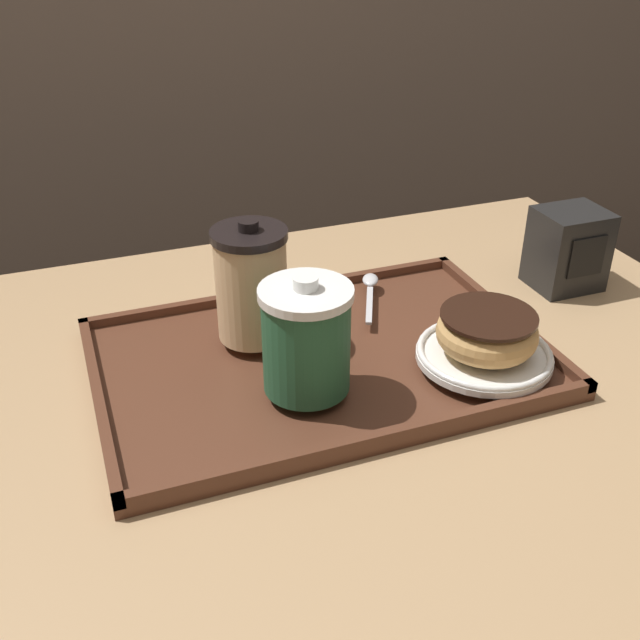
# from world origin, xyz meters

# --- Properties ---
(cafe_table) EXTENTS (1.07, 0.85, 0.71)m
(cafe_table) POSITION_xyz_m (0.00, 0.00, 0.56)
(cafe_table) COLOR tan
(cafe_table) RESTS_ON ground_plane
(serving_tray) EXTENTS (0.53, 0.35, 0.02)m
(serving_tray) POSITION_xyz_m (-0.03, 0.03, 0.72)
(serving_tray) COLOR #512D1E
(serving_tray) RESTS_ON cafe_table
(coffee_cup_front) EXTENTS (0.10, 0.10, 0.14)m
(coffee_cup_front) POSITION_xyz_m (-0.07, -0.04, 0.80)
(coffee_cup_front) COLOR #235638
(coffee_cup_front) RESTS_ON serving_tray
(coffee_cup_rear) EXTENTS (0.09, 0.09, 0.15)m
(coffee_cup_rear) POSITION_xyz_m (-0.09, 0.09, 0.81)
(coffee_cup_rear) COLOR #E0B784
(coffee_cup_rear) RESTS_ON serving_tray
(plate_with_chocolate_donut) EXTENTS (0.16, 0.16, 0.01)m
(plate_with_chocolate_donut) POSITION_xyz_m (0.14, -0.06, 0.74)
(plate_with_chocolate_donut) COLOR white
(plate_with_chocolate_donut) RESTS_ON serving_tray
(donut_chocolate_glazed) EXTENTS (0.12, 0.12, 0.05)m
(donut_chocolate_glazed) POSITION_xyz_m (0.14, -0.06, 0.77)
(donut_chocolate_glazed) COLOR tan
(donut_chocolate_glazed) RESTS_ON plate_with_chocolate_donut
(spoon) EXTENTS (0.07, 0.13, 0.01)m
(spoon) POSITION_xyz_m (0.09, 0.15, 0.74)
(spoon) COLOR silver
(spoon) RESTS_ON serving_tray
(napkin_dispenser) EXTENTS (0.09, 0.08, 0.11)m
(napkin_dispenser) POSITION_xyz_m (0.38, 0.10, 0.77)
(napkin_dispenser) COLOR black
(napkin_dispenser) RESTS_ON cafe_table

